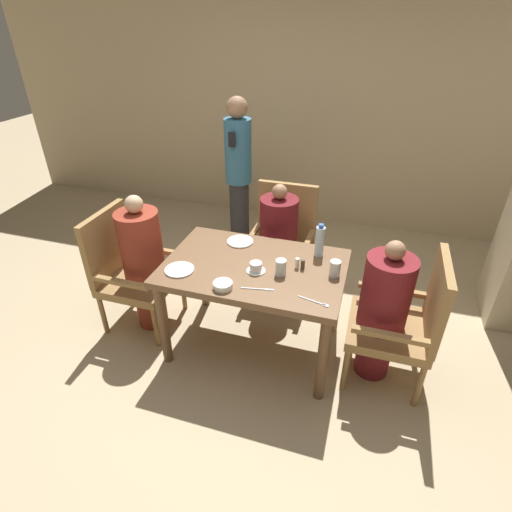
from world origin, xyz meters
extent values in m
plane|color=tan|center=(0.00, 0.00, 0.00)|extent=(16.00, 16.00, 0.00)
cube|color=tan|center=(0.00, 2.40, 1.40)|extent=(8.00, 0.06, 2.80)
cube|color=brown|center=(0.00, 0.00, 0.72)|extent=(1.26, 0.83, 0.05)
cylinder|color=brown|center=(-0.57, -0.36, 0.35)|extent=(0.07, 0.07, 0.69)
cylinder|color=brown|center=(0.57, -0.36, 0.35)|extent=(0.07, 0.07, 0.69)
cylinder|color=brown|center=(-0.57, 0.36, 0.35)|extent=(0.07, 0.07, 0.69)
cylinder|color=brown|center=(0.57, 0.36, 0.35)|extent=(0.07, 0.07, 0.69)
cube|color=olive|center=(-0.96, 0.00, 0.40)|extent=(0.53, 0.53, 0.07)
cube|color=olive|center=(-1.20, 0.00, 0.71)|extent=(0.05, 0.53, 0.54)
cube|color=olive|center=(-0.96, 0.25, 0.56)|extent=(0.48, 0.04, 0.04)
cube|color=olive|center=(-0.96, -0.25, 0.56)|extent=(0.48, 0.04, 0.04)
cylinder|color=olive|center=(-0.72, 0.24, 0.18)|extent=(0.04, 0.04, 0.37)
cylinder|color=olive|center=(-0.72, -0.24, 0.18)|extent=(0.04, 0.04, 0.37)
cylinder|color=olive|center=(-1.19, 0.24, 0.18)|extent=(0.04, 0.04, 0.37)
cylinder|color=olive|center=(-1.19, -0.24, 0.18)|extent=(0.04, 0.04, 0.37)
cylinder|color=maroon|center=(-0.90, 0.00, 0.22)|extent=(0.24, 0.24, 0.44)
cylinder|color=maroon|center=(-0.90, 0.00, 0.73)|extent=(0.32, 0.32, 0.58)
sphere|color=tan|center=(-0.90, 0.00, 1.08)|extent=(0.13, 0.13, 0.13)
cube|color=olive|center=(0.00, 0.74, 0.40)|extent=(0.53, 0.53, 0.07)
cube|color=olive|center=(0.00, 0.99, 0.71)|extent=(0.53, 0.05, 0.54)
cube|color=olive|center=(0.25, 0.74, 0.56)|extent=(0.04, 0.48, 0.04)
cube|color=olive|center=(-0.25, 0.74, 0.56)|extent=(0.04, 0.48, 0.04)
cylinder|color=olive|center=(0.24, 0.51, 0.18)|extent=(0.04, 0.04, 0.37)
cylinder|color=olive|center=(-0.24, 0.51, 0.18)|extent=(0.04, 0.04, 0.37)
cylinder|color=olive|center=(0.24, 0.98, 0.18)|extent=(0.04, 0.04, 0.37)
cylinder|color=olive|center=(-0.24, 0.98, 0.18)|extent=(0.04, 0.04, 0.37)
cylinder|color=#5B1419|center=(0.00, 0.68, 0.22)|extent=(0.24, 0.24, 0.44)
cylinder|color=#5B1419|center=(0.00, 0.68, 0.70)|extent=(0.32, 0.32, 0.52)
sphere|color=#997051|center=(0.00, 0.68, 1.02)|extent=(0.12, 0.12, 0.12)
cube|color=olive|center=(0.96, 0.00, 0.40)|extent=(0.53, 0.53, 0.07)
cube|color=olive|center=(1.20, 0.00, 0.71)|extent=(0.05, 0.53, 0.54)
cube|color=olive|center=(0.96, -0.25, 0.56)|extent=(0.48, 0.04, 0.04)
cube|color=olive|center=(0.96, 0.25, 0.56)|extent=(0.48, 0.04, 0.04)
cylinder|color=olive|center=(0.72, -0.24, 0.18)|extent=(0.04, 0.04, 0.37)
cylinder|color=olive|center=(0.72, 0.24, 0.18)|extent=(0.04, 0.04, 0.37)
cylinder|color=olive|center=(1.19, -0.24, 0.18)|extent=(0.04, 0.04, 0.37)
cylinder|color=olive|center=(1.19, 0.24, 0.18)|extent=(0.04, 0.04, 0.37)
cylinder|color=maroon|center=(0.90, 0.00, 0.22)|extent=(0.24, 0.24, 0.44)
cylinder|color=maroon|center=(0.90, 0.00, 0.70)|extent=(0.32, 0.32, 0.52)
sphere|color=#997051|center=(0.90, 0.00, 1.02)|extent=(0.12, 0.12, 0.12)
cylinder|color=#2D2D33|center=(-0.63, 1.47, 0.37)|extent=(0.21, 0.21, 0.74)
cylinder|color=teal|center=(-0.63, 1.47, 1.06)|extent=(0.27, 0.27, 0.63)
sphere|color=#997051|center=(-0.63, 1.47, 1.48)|extent=(0.21, 0.21, 0.21)
cube|color=black|center=(-0.63, 1.31, 1.22)|extent=(0.07, 0.01, 0.14)
cylinder|color=white|center=(-0.20, 0.28, 0.75)|extent=(0.20, 0.20, 0.01)
cylinder|color=white|center=(-0.47, -0.22, 0.75)|extent=(0.20, 0.20, 0.01)
cylinder|color=white|center=(0.03, -0.07, 0.74)|extent=(0.13, 0.13, 0.01)
cylinder|color=white|center=(0.03, -0.07, 0.78)|extent=(0.08, 0.08, 0.06)
cylinder|color=white|center=(-0.11, -0.32, 0.76)|extent=(0.13, 0.13, 0.04)
cylinder|color=silver|center=(0.41, 0.27, 0.85)|extent=(0.07, 0.07, 0.22)
cylinder|color=#3359B2|center=(0.41, 0.27, 0.98)|extent=(0.04, 0.04, 0.02)
cylinder|color=silver|center=(0.20, -0.06, 0.80)|extent=(0.07, 0.07, 0.11)
cylinder|color=silver|center=(0.55, 0.04, 0.80)|extent=(0.07, 0.07, 0.11)
cylinder|color=white|center=(0.29, 0.06, 0.78)|extent=(0.03, 0.03, 0.07)
cylinder|color=#4C3D2D|center=(0.33, 0.06, 0.78)|extent=(0.03, 0.03, 0.07)
cube|color=silver|center=(0.46, -0.28, 0.74)|extent=(0.18, 0.05, 0.00)
cube|color=silver|center=(0.55, -0.30, 0.74)|extent=(0.04, 0.03, 0.00)
cube|color=silver|center=(0.09, -0.27, 0.74)|extent=(0.18, 0.04, 0.00)
cube|color=silver|center=(0.18, -0.25, 0.74)|extent=(0.06, 0.03, 0.00)
camera|label=1|loc=(0.71, -2.23, 2.25)|focal=28.00mm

